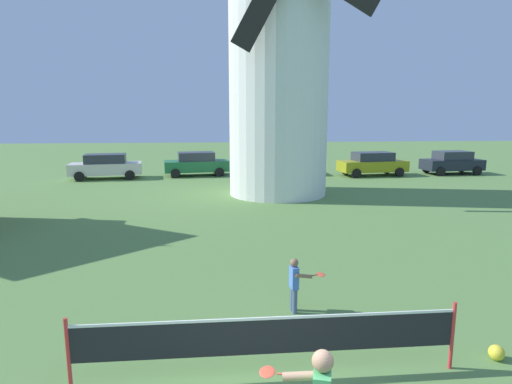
{
  "coord_description": "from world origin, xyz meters",
  "views": [
    {
      "loc": [
        -0.53,
        -4.2,
        3.9
      ],
      "look_at": [
        0.16,
        3.54,
        2.5
      ],
      "focal_mm": 29.6,
      "sensor_mm": 36.0,
      "label": 1
    }
  ],
  "objects": [
    {
      "name": "parked_car_black",
      "position": [
        15.34,
        23.14,
        0.81
      ],
      "size": [
        4.03,
        2.1,
        1.56
      ],
      "color": "#1E232D",
      "rests_on": "ground_plane"
    },
    {
      "name": "parked_car_blue",
      "position": [
        3.53,
        23.78,
        0.81
      ],
      "size": [
        4.37,
        1.98,
        1.56
      ],
      "color": "#334C99",
      "rests_on": "ground_plane"
    },
    {
      "name": "stray_ball",
      "position": [
        3.92,
        1.69,
        0.13
      ],
      "size": [
        0.25,
        0.25,
        0.25
      ],
      "primitive_type": "sphere",
      "color": "yellow",
      "rests_on": "ground_plane"
    },
    {
      "name": "parked_car_mustard",
      "position": [
        9.64,
        22.84,
        0.81
      ],
      "size": [
        4.58,
        2.27,
        1.56
      ],
      "color": "#999919",
      "rests_on": "ground_plane"
    },
    {
      "name": "tennis_net",
      "position": [
        0.16,
        1.54,
        0.69
      ],
      "size": [
        5.82,
        0.06,
        1.1
      ],
      "color": "red",
      "rests_on": "ground_plane"
    },
    {
      "name": "parked_car_cream",
      "position": [
        -7.61,
        22.96,
        0.81
      ],
      "size": [
        4.53,
        2.36,
        1.56
      ],
      "color": "silver",
      "rests_on": "ground_plane"
    },
    {
      "name": "player_far",
      "position": [
        0.96,
        3.68,
        0.64
      ],
      "size": [
        0.71,
        0.4,
        1.12
      ],
      "color": "slate",
      "rests_on": "ground_plane"
    },
    {
      "name": "parked_car_green",
      "position": [
        -2.0,
        23.9,
        0.81
      ],
      "size": [
        4.37,
        2.35,
        1.56
      ],
      "color": "#1E6638",
      "rests_on": "ground_plane"
    },
    {
      "name": "windmill",
      "position": [
        2.44,
        16.74,
        7.17
      ],
      "size": [
        7.83,
        5.56,
        14.32
      ],
      "color": "white",
      "rests_on": "ground_plane"
    }
  ]
}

